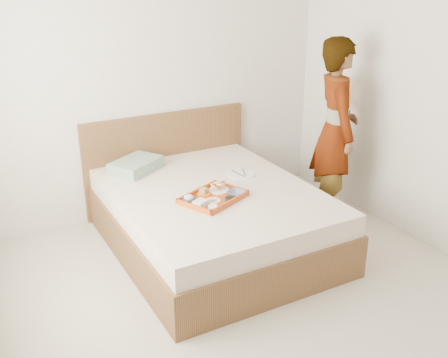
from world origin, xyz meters
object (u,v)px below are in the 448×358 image
bed (213,218)px  person (335,131)px  dinner_plate (241,174)px  tray (213,197)px

bed → person: 1.40m
dinner_plate → tray: bearing=-142.3°
bed → dinner_plate: dinner_plate is taller
person → tray: bearing=121.6°
tray → person: bearing=-15.8°
dinner_plate → person: (0.90, -0.17, 0.31)m
tray → dinner_plate: (0.46, 0.36, -0.02)m
tray → person: 1.41m
bed → tray: bearing=-116.7°
tray → bed: bearing=39.6°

